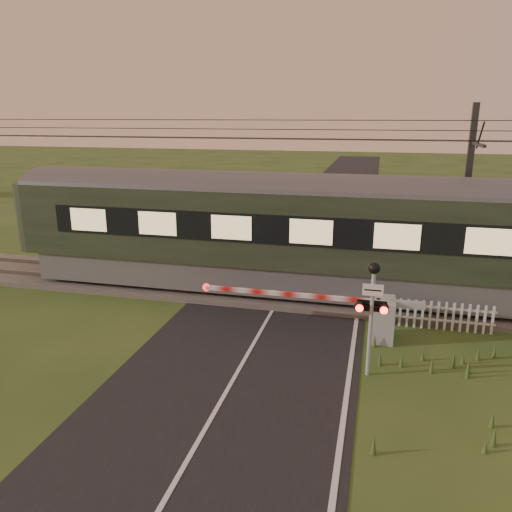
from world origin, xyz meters
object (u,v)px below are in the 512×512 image
(boom_gate, at_px, (374,316))
(crossing_signal, at_px, (372,299))
(catenary_mast, at_px, (466,196))
(picket_fence, at_px, (434,315))

(boom_gate, relative_size, crossing_signal, 2.24)
(boom_gate, relative_size, catenary_mast, 0.98)
(crossing_signal, relative_size, picket_fence, 0.84)
(boom_gate, height_order, picket_fence, boom_gate)
(catenary_mast, bearing_deg, boom_gate, -119.40)
(crossing_signal, bearing_deg, catenary_mast, 67.83)
(picket_fence, bearing_deg, catenary_mast, 74.02)
(picket_fence, bearing_deg, boom_gate, -148.26)
(crossing_signal, xyz_separation_m, catenary_mast, (3.02, 7.42, 1.46))
(boom_gate, distance_m, crossing_signal, 2.60)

